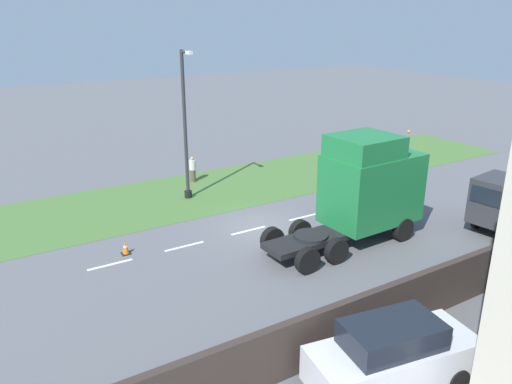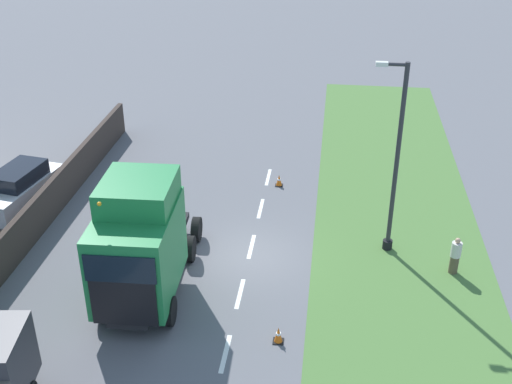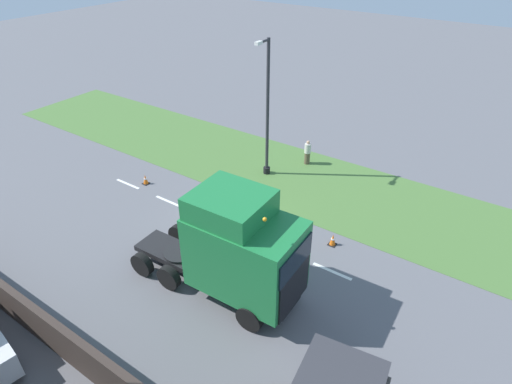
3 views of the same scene
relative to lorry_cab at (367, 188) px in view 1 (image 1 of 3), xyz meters
name	(u,v)px [view 1 (image 1 of 3)]	position (x,y,z in m)	size (l,w,h in m)	color
ground_plane	(261,227)	(-3.33, -3.26, -2.36)	(120.00, 120.00, 0.00)	slate
grass_verge	(205,191)	(-9.33, -3.26, -2.35)	(7.00, 44.00, 0.01)	#4C7538
lane_markings	(249,230)	(-3.33, -3.96, -2.35)	(0.16, 14.60, 0.00)	white
boundary_wall	(413,299)	(5.67, -3.26, -1.50)	(0.25, 24.00, 1.70)	#382D28
lorry_cab	(367,188)	(0.00, 0.00, 0.00)	(2.87, 7.51, 4.82)	black
flatbed_truck	(509,203)	(2.92, 5.93, -0.96)	(3.10, 6.46, 2.62)	#333338
parked_car	(393,355)	(7.40, -5.95, -1.41)	(2.48, 4.82, 1.94)	silver
lamp_post	(186,134)	(-8.77, -4.50, 1.17)	(1.32, 0.39, 7.77)	black
pedestrian	(193,170)	(-11.24, -3.11, -1.60)	(0.39, 0.39, 1.55)	brown
traffic_cone_lead	(126,248)	(-3.94, -9.52, -2.07)	(0.36, 0.36, 0.58)	black
traffic_cone_trailing	(322,193)	(-4.96, 1.65, -2.07)	(0.36, 0.36, 0.58)	black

